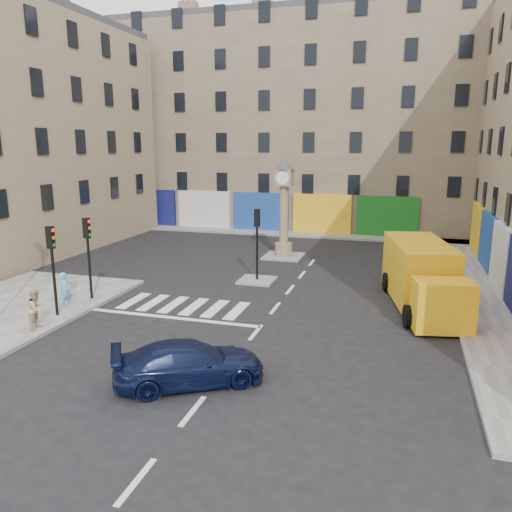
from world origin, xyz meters
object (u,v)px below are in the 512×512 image
at_px(traffic_light_left_near, 52,257).
at_px(traffic_light_left_far, 88,245).
at_px(clock_pillar, 284,202).
at_px(navy_sedan, 189,363).
at_px(traffic_light_island, 257,233).
at_px(pedestrian_blue, 65,291).
at_px(yellow_van, 422,276).
at_px(pedestrian_tan, 37,309).

bearing_deg(traffic_light_left_near, traffic_light_left_far, 90.00).
distance_m(traffic_light_left_near, clock_pillar, 15.19).
bearing_deg(traffic_light_left_far, navy_sedan, -39.04).
bearing_deg(traffic_light_island, clock_pillar, 90.00).
bearing_deg(pedestrian_blue, traffic_light_left_near, -151.69).
distance_m(yellow_van, pedestrian_blue, 15.47).
bearing_deg(pedestrian_blue, navy_sedan, -101.64).
xyz_separation_m(traffic_light_left_near, pedestrian_blue, (-0.13, 0.79, -1.67)).
bearing_deg(pedestrian_blue, pedestrian_tan, -150.48).
height_order(traffic_light_left_near, clock_pillar, clock_pillar).
height_order(clock_pillar, yellow_van, clock_pillar).
bearing_deg(clock_pillar, traffic_light_left_near, -114.55).
height_order(traffic_light_left_near, traffic_light_island, traffic_light_left_near).
distance_m(clock_pillar, navy_sedan, 17.82).
relative_size(traffic_light_island, pedestrian_blue, 2.31).
bearing_deg(traffic_light_left_far, clock_pillar, 61.06).
height_order(traffic_light_left_far, pedestrian_blue, traffic_light_left_far).
bearing_deg(traffic_light_island, traffic_light_left_far, -139.40).
relative_size(traffic_light_left_near, clock_pillar, 0.61).
bearing_deg(traffic_light_left_near, traffic_light_island, 51.07).
xyz_separation_m(yellow_van, pedestrian_tan, (-14.10, -7.56, -0.43)).
relative_size(traffic_light_left_near, traffic_light_left_far, 1.00).
relative_size(clock_pillar, navy_sedan, 1.37).
bearing_deg(yellow_van, traffic_light_left_near, -168.56).
height_order(traffic_light_left_far, pedestrian_tan, traffic_light_left_far).
relative_size(navy_sedan, pedestrian_tan, 2.87).
distance_m(pedestrian_blue, pedestrian_tan, 2.32).
distance_m(clock_pillar, pedestrian_tan, 16.63).
xyz_separation_m(traffic_light_left_near, traffic_light_island, (6.30, 7.80, -0.03)).
relative_size(clock_pillar, yellow_van, 0.78).
xyz_separation_m(pedestrian_blue, pedestrian_tan, (0.43, -2.28, -0.02)).
height_order(navy_sedan, yellow_van, yellow_van).
distance_m(traffic_light_left_near, yellow_van, 15.68).
xyz_separation_m(traffic_light_left_near, yellow_van, (14.40, 6.07, -1.26)).
bearing_deg(yellow_van, clock_pillar, 124.94).
xyz_separation_m(traffic_light_left_far, navy_sedan, (7.57, -6.14, -1.97)).
bearing_deg(traffic_light_island, pedestrian_blue, -132.52).
relative_size(traffic_light_left_far, yellow_van, 0.47).
distance_m(clock_pillar, pedestrian_blue, 14.74).
relative_size(traffic_light_left_far, traffic_light_island, 1.00).
height_order(pedestrian_blue, pedestrian_tan, pedestrian_blue).
relative_size(clock_pillar, pedestrian_blue, 3.81).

